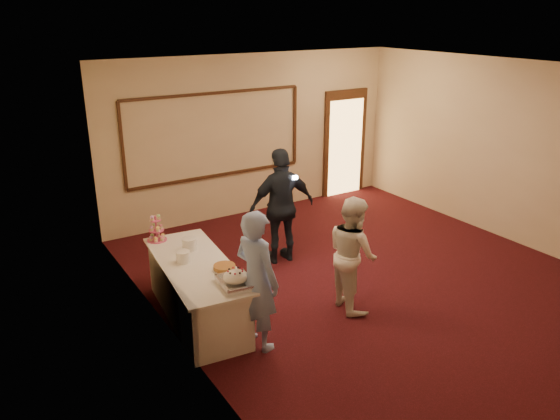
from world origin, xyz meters
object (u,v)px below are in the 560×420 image
object	(u,v)px
tart	(224,268)
cupcake_stand	(156,231)
plate_stack_a	(183,257)
guest	(282,206)
woman	(352,253)
plate_stack_b	(189,244)
pavlova_tray	(236,279)
buffet_table	(197,290)
man	(257,280)

from	to	relation	value
tart	cupcake_stand	bearing A→B (deg)	106.30
plate_stack_a	guest	size ratio (longest dim) A/B	0.10
woman	guest	xyz separation A→B (m)	(-0.03, 1.68, 0.14)
plate_stack_b	tart	size ratio (longest dim) A/B	0.63
pavlova_tray	woman	bearing A→B (deg)	-0.65
plate_stack_b	woman	xyz separation A→B (m)	(1.75, -1.21, -0.09)
plate_stack_b	tart	bearing A→B (deg)	-80.87
tart	woman	xyz separation A→B (m)	(1.62, -0.44, -0.03)
cupcake_stand	guest	size ratio (longest dim) A/B	0.22
woman	guest	world-z (taller)	guest
cupcake_stand	woman	world-z (taller)	woman
cupcake_stand	plate_stack_b	world-z (taller)	cupcake_stand
pavlova_tray	plate_stack_b	world-z (taller)	pavlova_tray
plate_stack_b	buffet_table	bearing A→B (deg)	-103.91
tart	man	size ratio (longest dim) A/B	0.18
buffet_table	woman	world-z (taller)	woman
buffet_table	tart	world-z (taller)	tart
cupcake_stand	guest	xyz separation A→B (m)	(1.98, -0.05, -0.01)
cupcake_stand	woman	distance (m)	2.65
cupcake_stand	man	bearing A→B (deg)	-74.77
plate_stack_a	woman	xyz separation A→B (m)	(1.96, -0.90, -0.08)
pavlova_tray	cupcake_stand	bearing A→B (deg)	100.41
guest	pavlova_tray	bearing A→B (deg)	51.69
cupcake_stand	tart	distance (m)	1.35
buffet_table	plate_stack_b	bearing A→B (deg)	76.09
buffet_table	plate_stack_a	xyz separation A→B (m)	(-0.11, 0.11, 0.46)
man	guest	bearing A→B (deg)	-54.06
buffet_table	cupcake_stand	size ratio (longest dim) A/B	5.58
plate_stack_a	woman	size ratio (longest dim) A/B	0.11
man	cupcake_stand	bearing A→B (deg)	0.21
cupcake_stand	tart	size ratio (longest dim) A/B	1.27
tart	woman	distance (m)	1.68
pavlova_tray	tart	xyz separation A→B (m)	(0.06, 0.42, -0.05)
tart	man	distance (m)	0.58
buffet_table	woman	bearing A→B (deg)	-23.15
guest	cupcake_stand	bearing A→B (deg)	5.28
woman	guest	size ratio (longest dim) A/B	0.85
man	pavlova_tray	bearing A→B (deg)	37.02
buffet_table	tart	distance (m)	0.59
plate_stack_a	tart	bearing A→B (deg)	-54.02
pavlova_tray	plate_stack_a	world-z (taller)	pavlova_tray
cupcake_stand	man	xyz separation A→B (m)	(0.51, -1.86, -0.07)
tart	woman	world-z (taller)	woman
plate_stack_b	tart	world-z (taller)	plate_stack_b
cupcake_stand	plate_stack_a	bearing A→B (deg)	-87.23
plate_stack_b	guest	bearing A→B (deg)	15.46
tart	woman	size ratio (longest dim) A/B	0.20
plate_stack_b	pavlova_tray	bearing A→B (deg)	-87.13
pavlova_tray	man	xyz separation A→B (m)	(0.19, -0.15, -0.00)
plate_stack_b	cupcake_stand	bearing A→B (deg)	115.92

